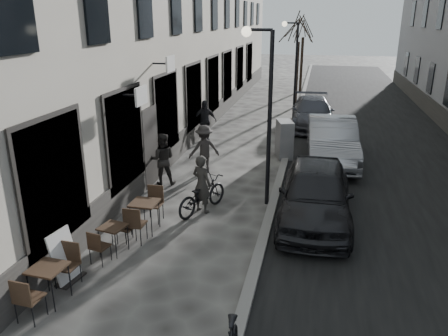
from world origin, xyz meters
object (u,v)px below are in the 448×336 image
at_px(car_far, 313,113).
at_px(bistro_set_b, 114,236).
at_px(car_near, 316,193).
at_px(pedestrian_mid, 204,149).
at_px(pedestrian_far, 204,121).
at_px(bistro_set_c, 145,213).
at_px(bicycle, 202,195).
at_px(streetlamp_near, 264,99).
at_px(utility_cabinet, 284,139).
at_px(tree_far, 304,26).
at_px(streetlamp_far, 293,59).
at_px(sign_board, 65,261).
at_px(pedestrian_near, 163,159).
at_px(bistro_set_a, 49,281).
at_px(tree_near, 299,28).
at_px(car_mid, 332,141).

bearing_deg(car_far, bistro_set_b, -111.44).
distance_m(bistro_set_b, car_near, 5.40).
relative_size(pedestrian_mid, pedestrian_far, 0.94).
height_order(bistro_set_c, bicycle, bicycle).
relative_size(bistro_set_c, car_far, 0.33).
distance_m(streetlamp_near, utility_cabinet, 5.29).
height_order(tree_far, bicycle, tree_far).
relative_size(streetlamp_near, streetlamp_far, 1.00).
relative_size(bicycle, pedestrian_mid, 1.15).
distance_m(tree_far, sign_board, 26.51).
bearing_deg(utility_cabinet, streetlamp_near, -110.27).
bearing_deg(pedestrian_near, bistro_set_a, 76.73).
bearing_deg(car_near, streetlamp_near, 151.95).
relative_size(bicycle, car_near, 0.42).
bearing_deg(tree_far, streetlamp_far, -90.46).
bearing_deg(bicycle, bistro_set_b, 86.50).
bearing_deg(sign_board, tree_far, 90.90).
height_order(tree_far, car_near, tree_far).
relative_size(bistro_set_a, bicycle, 0.80).
bearing_deg(pedestrian_near, utility_cabinet, -147.84).
bearing_deg(pedestrian_mid, tree_near, -130.76).
relative_size(bistro_set_a, pedestrian_mid, 0.91).
distance_m(streetlamp_far, utility_cabinet, 7.69).
xyz_separation_m(utility_cabinet, pedestrian_far, (-3.70, 1.67, 0.18)).
xyz_separation_m(bicycle, car_near, (3.17, 0.10, 0.29)).
height_order(streetlamp_near, pedestrian_mid, streetlamp_near).
relative_size(tree_near, car_mid, 1.13).
bearing_deg(pedestrian_far, car_far, 17.08).
relative_size(tree_near, car_near, 1.21).
bearing_deg(tree_far, streetlamp_near, -90.20).
bearing_deg(sign_board, bicycle, 73.10).
relative_size(streetlamp_far, tree_near, 0.89).
height_order(bicycle, car_near, car_near).
height_order(streetlamp_near, tree_near, tree_near).
bearing_deg(tree_far, car_mid, -83.01).
xyz_separation_m(pedestrian_near, car_near, (5.01, -1.76, -0.06)).
xyz_separation_m(tree_far, bistro_set_a, (-3.47, -26.66, -4.19)).
distance_m(streetlamp_far, tree_near, 3.36).
distance_m(streetlamp_near, pedestrian_mid, 4.06).
distance_m(tree_near, car_far, 6.40).
bearing_deg(sign_board, pedestrian_far, 98.40).
relative_size(tree_far, sign_board, 4.99).
height_order(bistro_set_a, bicycle, bicycle).
bearing_deg(tree_near, bicycle, -95.92).
relative_size(bistro_set_b, bicycle, 0.72).
distance_m(pedestrian_far, car_mid, 5.81).
relative_size(tree_near, pedestrian_mid, 3.30).
relative_size(sign_board, car_near, 0.24).
distance_m(pedestrian_mid, pedestrian_far, 4.16).
bearing_deg(bicycle, streetlamp_far, -72.15).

